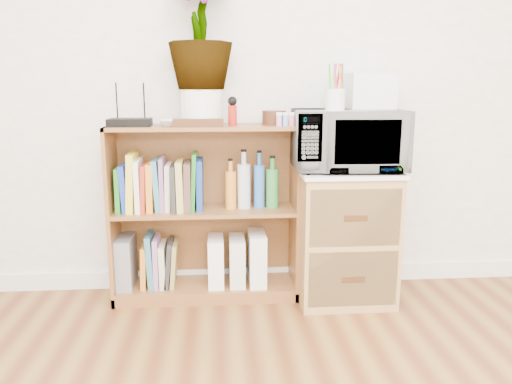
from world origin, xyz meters
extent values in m
cube|color=white|center=(0.00, 2.24, 0.05)|extent=(4.00, 0.02, 0.10)
cube|color=brown|center=(-0.35, 2.10, 0.47)|extent=(1.00, 0.30, 0.95)
cube|color=#9E7542|center=(0.40, 2.02, 0.35)|extent=(0.50, 0.45, 0.70)
imported|color=white|center=(0.40, 2.02, 0.88)|extent=(0.58, 0.40, 0.31)
cylinder|color=silver|center=(0.31, 1.92, 1.09)|extent=(0.10, 0.10, 0.11)
cube|color=silver|center=(0.54, 2.11, 1.13)|extent=(0.24, 0.20, 0.19)
cube|color=black|center=(-0.72, 2.08, 0.97)|extent=(0.21, 0.15, 0.04)
imported|color=silver|center=(-0.51, 2.07, 0.97)|extent=(0.13, 0.13, 0.03)
cylinder|color=white|center=(-0.36, 2.12, 1.04)|extent=(0.22, 0.22, 0.18)
imported|color=#3B6F2C|center=(-0.36, 2.12, 1.43)|extent=(0.33, 0.33, 0.59)
cube|color=#3B1D10|center=(-0.37, 2.00, 0.97)|extent=(0.25, 0.06, 0.04)
cylinder|color=#9F1B13|center=(-0.20, 2.06, 1.00)|extent=(0.05, 0.05, 0.10)
cylinder|color=#381D0F|center=(0.02, 2.11, 0.99)|extent=(0.13, 0.13, 0.07)
cube|color=pink|center=(0.07, 2.01, 0.98)|extent=(0.11, 0.04, 0.05)
cube|color=slate|center=(-0.79, 2.10, 0.21)|extent=(0.08, 0.22, 0.28)
cube|color=white|center=(-0.30, 2.09, 0.20)|extent=(0.08, 0.21, 0.27)
cube|color=silver|center=(-0.18, 2.09, 0.20)|extent=(0.08, 0.21, 0.27)
cube|color=white|center=(-0.07, 2.09, 0.21)|extent=(0.09, 0.23, 0.29)
cube|color=#237F21|center=(-0.80, 2.10, 0.62)|extent=(0.03, 0.20, 0.23)
cube|color=#1D37AE|center=(-0.77, 2.10, 0.62)|extent=(0.04, 0.20, 0.25)
cube|color=yellow|center=(-0.73, 2.10, 0.65)|extent=(0.05, 0.20, 0.31)
cube|color=white|center=(-0.70, 2.10, 0.64)|extent=(0.03, 0.20, 0.27)
cube|color=#A62F1C|center=(-0.67, 2.10, 0.62)|extent=(0.03, 0.20, 0.25)
cube|color=orange|center=(-0.63, 2.10, 0.63)|extent=(0.04, 0.20, 0.26)
cube|color=teal|center=(-0.60, 2.10, 0.64)|extent=(0.04, 0.20, 0.27)
cube|color=slate|center=(-0.57, 2.10, 0.64)|extent=(0.02, 0.20, 0.28)
cube|color=beige|center=(-0.54, 2.10, 0.62)|extent=(0.03, 0.20, 0.25)
cube|color=#282828|center=(-0.51, 2.10, 0.62)|extent=(0.03, 0.20, 0.24)
cube|color=tan|center=(-0.48, 2.10, 0.63)|extent=(0.04, 0.20, 0.27)
cube|color=brown|center=(-0.44, 2.10, 0.63)|extent=(0.04, 0.20, 0.26)
cube|color=#1D6E22|center=(-0.41, 2.10, 0.65)|extent=(0.04, 0.20, 0.31)
cube|color=navy|center=(-0.38, 2.10, 0.63)|extent=(0.03, 0.20, 0.27)
cylinder|color=orange|center=(-0.21, 2.10, 0.63)|extent=(0.06, 0.06, 0.26)
cylinder|color=silver|center=(-0.14, 2.10, 0.65)|extent=(0.07, 0.07, 0.31)
cylinder|color=blue|center=(-0.05, 2.10, 0.65)|extent=(0.06, 0.06, 0.30)
cylinder|color=#318838|center=(0.02, 2.10, 0.64)|extent=(0.07, 0.07, 0.27)
cube|color=orange|center=(-0.69, 2.10, 0.19)|extent=(0.04, 0.19, 0.23)
cube|color=#366E83|center=(-0.65, 2.10, 0.22)|extent=(0.04, 0.19, 0.29)
cube|color=#976A9F|center=(-0.62, 2.10, 0.21)|extent=(0.03, 0.19, 0.28)
cube|color=beige|center=(-0.59, 2.10, 0.19)|extent=(0.04, 0.19, 0.24)
cube|color=#282828|center=(-0.55, 2.10, 0.20)|extent=(0.05, 0.19, 0.26)
cube|color=olive|center=(-0.53, 2.10, 0.19)|extent=(0.04, 0.19, 0.24)
camera|label=1|loc=(-0.28, -0.54, 1.15)|focal=35.00mm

